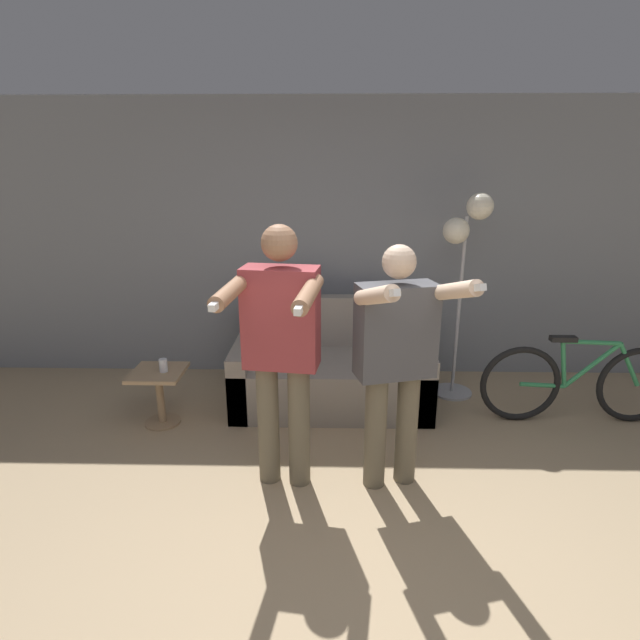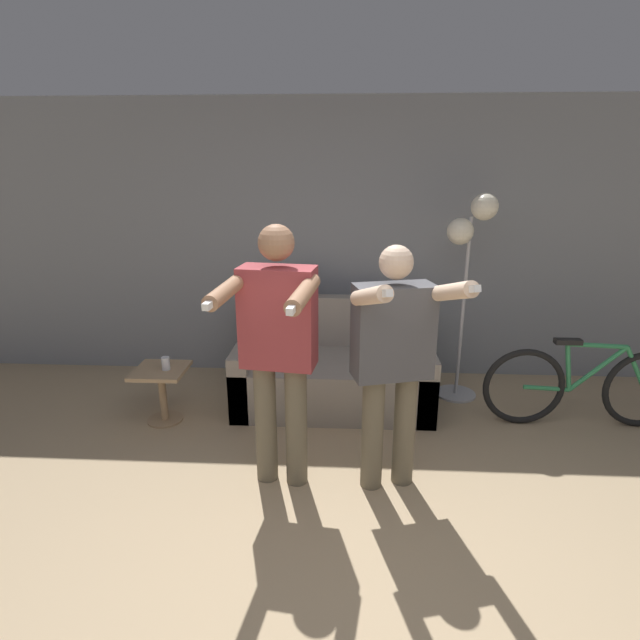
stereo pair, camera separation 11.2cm
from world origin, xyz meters
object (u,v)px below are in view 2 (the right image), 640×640
Objects in this scene: person_right at (393,354)px; floor_lamp at (470,244)px; cat at (293,287)px; bicycle at (584,386)px; couch at (334,372)px; side_table at (162,384)px; cup at (166,363)px; person_left at (278,342)px.

person_right is 1.62m from floor_lamp.
cat reaches higher than bicycle.
floor_lamp reaches higher than couch.
couch is at bearing -40.57° from cat.
cat is at bearing 37.05° from side_table.
cat is at bearing 102.11° from person_right.
cat is at bearing 164.94° from bicycle.
side_table is 0.29× the size of bicycle.
couch reaches higher than cup.
couch is at bearing 83.05° from person_left.
cat is 4.95× the size of cup.
cat is at bearing 174.72° from floor_lamp.
floor_lamp is (1.43, 1.37, 0.40)m from person_left.
person_right is 1.92m from bicycle.
bicycle is at bearing -8.93° from couch.
cup is (0.05, -0.01, 0.18)m from side_table.
person_left is 2.54m from bicycle.
couch is 1.05× the size of person_right.
bicycle reaches higher than side_table.
floor_lamp is at bearing -5.28° from cat.
floor_lamp reaches higher than bicycle.
side_table is at bearing 141.82° from person_right.
person_left reaches higher than couch.
cup is at bearing 151.02° from person_left.
cup is 0.07× the size of bicycle.
bicycle is at bearing 13.90° from person_right.
person_right is at bearing 7.75° from person_left.
couch is 3.62× the size of side_table.
person_left is at bearing 165.24° from person_right.
person_right is 15.12× the size of cup.
cat reaches higher than couch.
cup is (-0.94, -0.76, -0.45)m from cat.
person_left is 0.70m from person_right.
bicycle is at bearing 28.57° from person_left.
side_table is (-2.50, -0.61, -1.06)m from floor_lamp.
person_left is 1.34m from cup.
couch is at bearing 18.35° from cup.
person_right is 1.70m from cat.
person_right is (0.39, -1.19, 0.65)m from couch.
side_table is 3.37m from bicycle.
person_left is at bearing -136.18° from floor_lamp.
person_left is 3.70× the size of side_table.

